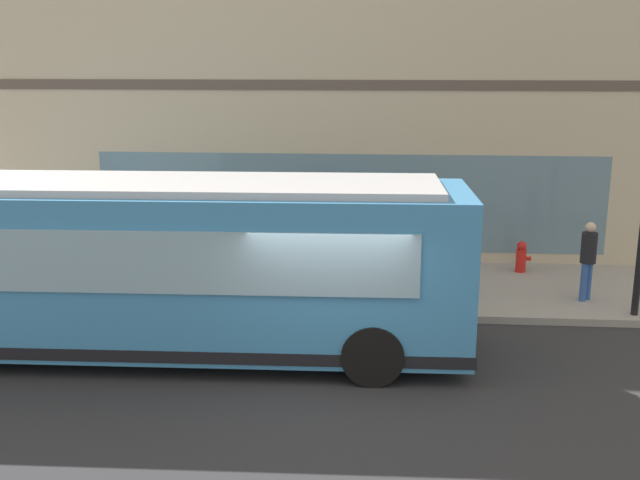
{
  "coord_description": "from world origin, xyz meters",
  "views": [
    {
      "loc": [
        -11.35,
        -0.72,
        5.06
      ],
      "look_at": [
        2.99,
        0.42,
        1.53
      ],
      "focal_mm": 41.69,
      "sensor_mm": 36.0,
      "label": 1
    }
  ],
  "objects_px": {
    "fire_hydrant": "(521,257)",
    "pedestrian_by_light_pole": "(219,237)",
    "pedestrian_walking_along_curb": "(588,256)",
    "newspaper_vending_box": "(441,270)",
    "city_bus_nearside": "(174,268)",
    "pedestrian_near_hydrant": "(102,244)"
  },
  "relations": [
    {
      "from": "fire_hydrant",
      "to": "pedestrian_walking_along_curb",
      "type": "distance_m",
      "value": 2.33
    },
    {
      "from": "fire_hydrant",
      "to": "pedestrian_near_hydrant",
      "type": "relative_size",
      "value": 0.47
    },
    {
      "from": "pedestrian_near_hydrant",
      "to": "pedestrian_walking_along_curb",
      "type": "bearing_deg",
      "value": -92.25
    },
    {
      "from": "city_bus_nearside",
      "to": "newspaper_vending_box",
      "type": "xyz_separation_m",
      "value": [
        3.51,
        -4.87,
        -0.95
      ]
    },
    {
      "from": "pedestrian_walking_along_curb",
      "to": "fire_hydrant",
      "type": "bearing_deg",
      "value": 24.95
    },
    {
      "from": "fire_hydrant",
      "to": "newspaper_vending_box",
      "type": "xyz_separation_m",
      "value": [
        -1.63,
        2.01,
        0.09
      ]
    },
    {
      "from": "fire_hydrant",
      "to": "newspaper_vending_box",
      "type": "relative_size",
      "value": 0.82
    },
    {
      "from": "city_bus_nearside",
      "to": "pedestrian_by_light_pole",
      "type": "distance_m",
      "value": 3.89
    },
    {
      "from": "newspaper_vending_box",
      "to": "city_bus_nearside",
      "type": "bearing_deg",
      "value": 125.81
    },
    {
      "from": "pedestrian_walking_along_curb",
      "to": "newspaper_vending_box",
      "type": "height_order",
      "value": "pedestrian_walking_along_curb"
    },
    {
      "from": "city_bus_nearside",
      "to": "pedestrian_walking_along_curb",
      "type": "xyz_separation_m",
      "value": [
        3.1,
        -7.83,
        -0.45
      ]
    },
    {
      "from": "newspaper_vending_box",
      "to": "fire_hydrant",
      "type": "bearing_deg",
      "value": -50.95
    },
    {
      "from": "pedestrian_near_hydrant",
      "to": "newspaper_vending_box",
      "type": "height_order",
      "value": "pedestrian_near_hydrant"
    },
    {
      "from": "pedestrian_walking_along_curb",
      "to": "newspaper_vending_box",
      "type": "xyz_separation_m",
      "value": [
        0.41,
        2.96,
        -0.5
      ]
    },
    {
      "from": "pedestrian_by_light_pole",
      "to": "newspaper_vending_box",
      "type": "bearing_deg",
      "value": -94.16
    },
    {
      "from": "fire_hydrant",
      "to": "pedestrian_by_light_pole",
      "type": "distance_m",
      "value": 7.09
    },
    {
      "from": "fire_hydrant",
      "to": "pedestrian_walking_along_curb",
      "type": "xyz_separation_m",
      "value": [
        -2.04,
        -0.95,
        0.59
      ]
    },
    {
      "from": "city_bus_nearside",
      "to": "pedestrian_by_light_pole",
      "type": "relative_size",
      "value": 5.68
    },
    {
      "from": "pedestrian_walking_along_curb",
      "to": "pedestrian_by_light_pole",
      "type": "bearing_deg",
      "value": 84.42
    },
    {
      "from": "city_bus_nearside",
      "to": "fire_hydrant",
      "type": "xyz_separation_m",
      "value": [
        5.14,
        -6.88,
        -1.04
      ]
    },
    {
      "from": "pedestrian_near_hydrant",
      "to": "pedestrian_by_light_pole",
      "type": "xyz_separation_m",
      "value": [
        0.36,
        -2.56,
        0.12
      ]
    },
    {
      "from": "pedestrian_near_hydrant",
      "to": "fire_hydrant",
      "type": "bearing_deg",
      "value": -80.25
    }
  ]
}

